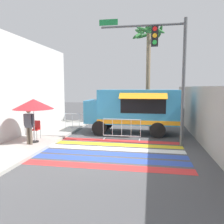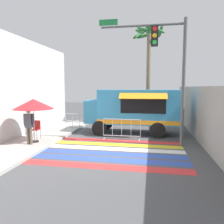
% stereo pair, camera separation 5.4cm
% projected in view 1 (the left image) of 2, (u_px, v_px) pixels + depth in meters
% --- Properties ---
extents(ground_plane, '(60.00, 60.00, 0.00)m').
position_uv_depth(ground_plane, '(111.00, 153.00, 9.40)').
color(ground_plane, '#4C4C4F').
extents(sidewalk_left, '(4.40, 16.00, 0.13)m').
position_uv_depth(sidewalk_left, '(3.00, 146.00, 10.29)').
color(sidewalk_left, '#A8A59E').
rests_on(sidewalk_left, ground_plane).
extents(concrete_wall_right, '(0.20, 16.00, 2.86)m').
position_uv_depth(concrete_wall_right, '(200.00, 114.00, 11.46)').
color(concrete_wall_right, '#A39E93').
rests_on(concrete_wall_right, ground_plane).
extents(crosswalk_painted, '(6.40, 4.36, 0.01)m').
position_uv_depth(crosswalk_painted, '(112.00, 151.00, 9.64)').
color(crosswalk_painted, red).
rests_on(crosswalk_painted, ground_plane).
extents(food_truck, '(5.54, 2.56, 2.66)m').
position_uv_depth(food_truck, '(132.00, 108.00, 13.21)').
color(food_truck, '#338CBF').
rests_on(food_truck, ground_plane).
extents(traffic_signal_pole, '(4.09, 0.29, 6.04)m').
position_uv_depth(traffic_signal_pole, '(167.00, 59.00, 10.16)').
color(traffic_signal_pole, '#515456').
rests_on(traffic_signal_pole, ground_plane).
extents(patio_umbrella, '(1.93, 1.93, 2.12)m').
position_uv_depth(patio_umbrella, '(33.00, 104.00, 10.51)').
color(patio_umbrella, black).
rests_on(patio_umbrella, sidewalk_left).
extents(folding_chair, '(0.41, 0.41, 0.96)m').
position_uv_depth(folding_chair, '(36.00, 128.00, 11.36)').
color(folding_chair, '#4C4C51').
rests_on(folding_chair, sidewalk_left).
extents(vendor_person, '(0.53, 0.23, 1.71)m').
position_uv_depth(vendor_person, '(29.00, 124.00, 10.19)').
color(vendor_person, brown).
rests_on(vendor_person, sidewalk_left).
extents(barricade_front, '(2.05, 0.44, 1.12)m').
position_uv_depth(barricade_front, '(122.00, 129.00, 11.75)').
color(barricade_front, '#B7BABF').
rests_on(barricade_front, ground_plane).
extents(barricade_side, '(1.91, 0.44, 1.12)m').
position_uv_depth(barricade_side, '(79.00, 122.00, 14.13)').
color(barricade_side, '#B7BABF').
rests_on(barricade_side, ground_plane).
extents(palm_tree, '(2.41, 2.39, 7.18)m').
position_uv_depth(palm_tree, '(148.00, 52.00, 15.62)').
color(palm_tree, '#7A664C').
rests_on(palm_tree, ground_plane).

